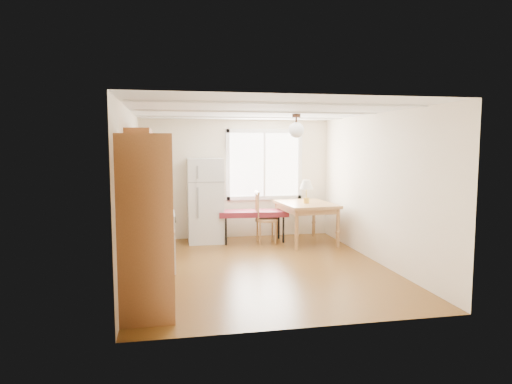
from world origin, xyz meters
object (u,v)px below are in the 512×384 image
object	(u,v)px
refrigerator	(205,200)
chair	(262,214)
dining_table	(306,208)
bench	(253,214)

from	to	relation	value
refrigerator	chair	bearing A→B (deg)	-17.31
dining_table	chair	distance (m)	0.90
bench	dining_table	bearing A→B (deg)	-13.15
refrigerator	chair	world-z (taller)	refrigerator
bench	chair	size ratio (longest dim) A/B	1.36
bench	dining_table	xyz separation A→B (m)	(1.02, -0.32, 0.14)
refrigerator	dining_table	bearing A→B (deg)	-14.09
dining_table	chair	size ratio (longest dim) A/B	1.33
chair	bench	bearing A→B (deg)	134.48
bench	chair	xyz separation A→B (m)	(0.14, -0.15, 0.03)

